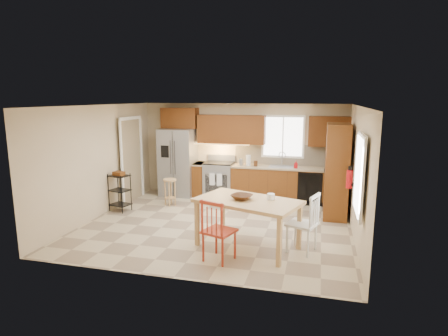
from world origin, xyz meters
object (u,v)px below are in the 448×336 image
(pantry, at_px, (337,171))
(utility_cart, at_px, (120,192))
(fire_extinguisher, at_px, (349,179))
(bar_stool, at_px, (170,192))
(dining_table, at_px, (248,224))
(table_bowl, at_px, (242,200))
(range_stove, at_px, (219,180))
(soap_bottle, at_px, (296,164))
(table_jar, at_px, (271,198))
(chair_white, at_px, (302,223))
(refrigerator, at_px, (178,162))
(chair_red, at_px, (219,230))

(pantry, height_order, utility_cart, pantry)
(fire_extinguisher, bearing_deg, bar_stool, 167.37)
(dining_table, distance_m, table_bowl, 0.46)
(fire_extinguisher, distance_m, bar_stool, 4.32)
(range_stove, bearing_deg, fire_extinguisher, -32.62)
(soap_bottle, bearing_deg, table_bowl, -103.17)
(table_jar, bearing_deg, chair_white, -6.27)
(soap_bottle, height_order, pantry, pantry)
(table_jar, bearing_deg, bar_stool, 143.90)
(refrigerator, relative_size, chair_white, 1.74)
(fire_extinguisher, xyz_separation_m, utility_cart, (-5.13, 0.22, -0.65))
(refrigerator, xyz_separation_m, chair_red, (2.20, -3.82, -0.39))
(soap_bottle, xyz_separation_m, pantry, (0.95, -0.90, 0.05))
(soap_bottle, relative_size, fire_extinguisher, 0.53)
(chair_red, bearing_deg, refrigerator, 138.59)
(dining_table, height_order, table_jar, table_jar)
(soap_bottle, bearing_deg, dining_table, -101.24)
(table_bowl, relative_size, table_jar, 2.07)
(refrigerator, relative_size, fire_extinguisher, 5.06)
(dining_table, relative_size, utility_cart, 1.99)
(refrigerator, distance_m, table_jar, 4.25)
(chair_red, xyz_separation_m, table_bowl, (0.24, 0.65, 0.36))
(refrigerator, height_order, dining_table, refrigerator)
(range_stove, relative_size, fire_extinguisher, 2.56)
(bar_stool, bearing_deg, chair_red, -62.96)
(pantry, bearing_deg, table_bowl, -126.88)
(refrigerator, xyz_separation_m, dining_table, (2.55, -3.17, -0.48))
(range_stove, bearing_deg, pantry, -18.29)
(refrigerator, bearing_deg, table_bowl, -52.41)
(fire_extinguisher, distance_m, utility_cart, 5.18)
(chair_white, height_order, table_bowl, chair_white)
(refrigerator, distance_m, utility_cart, 1.98)
(dining_table, bearing_deg, fire_extinguisher, 52.63)
(bar_stool, xyz_separation_m, utility_cart, (-0.98, -0.71, 0.11))
(dining_table, height_order, chair_white, chair_white)
(range_stove, relative_size, utility_cart, 1.02)
(fire_extinguisher, xyz_separation_m, chair_red, (-2.13, -1.85, -0.58))
(chair_white, xyz_separation_m, utility_cart, (-4.30, 1.37, -0.07))
(table_bowl, bearing_deg, refrigerator, 127.59)
(fire_extinguisher, distance_m, chair_red, 2.87)
(bar_stool, bearing_deg, utility_cart, -153.06)
(dining_table, relative_size, table_jar, 10.25)
(chair_white, distance_m, utility_cart, 4.52)
(chair_white, bearing_deg, dining_table, 111.63)
(chair_red, height_order, utility_cart, chair_red)
(range_stove, xyz_separation_m, soap_bottle, (2.03, -0.08, 0.54))
(refrigerator, relative_size, soap_bottle, 9.53)
(chair_white, bearing_deg, chair_red, 136.92)
(table_bowl, height_order, table_jar, table_jar)
(refrigerator, bearing_deg, pantry, -12.62)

